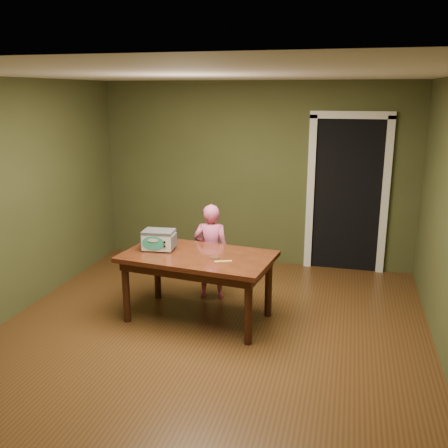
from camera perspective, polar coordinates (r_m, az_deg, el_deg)
name	(u,v)px	position (r m, az deg, el deg)	size (l,w,h in m)	color
floor	(207,338)	(5.25, -1.98, -12.89)	(5.00, 5.00, 0.00)	#573419
room_shell	(205,173)	(4.71, -2.17, 5.82)	(4.52, 5.02, 2.61)	#444A27
doorway	(347,192)	(7.37, 13.93, 3.57)	(1.10, 0.66, 2.25)	black
dining_table	(198,263)	(5.42, -3.01, -4.49)	(1.70, 1.09, 0.75)	#3B180D
toy_oven	(159,239)	(5.55, -7.46, -1.73)	(0.38, 0.27, 0.22)	#4C4F54
baking_pan	(215,257)	(5.25, -1.09, -3.83)	(0.10, 0.10, 0.02)	silver
spatula	(223,261)	(5.16, -0.10, -4.28)	(0.18, 0.03, 0.01)	#F9E26C
child	(211,252)	(6.01, -1.48, -3.17)	(0.43, 0.28, 1.17)	#DA5A8F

